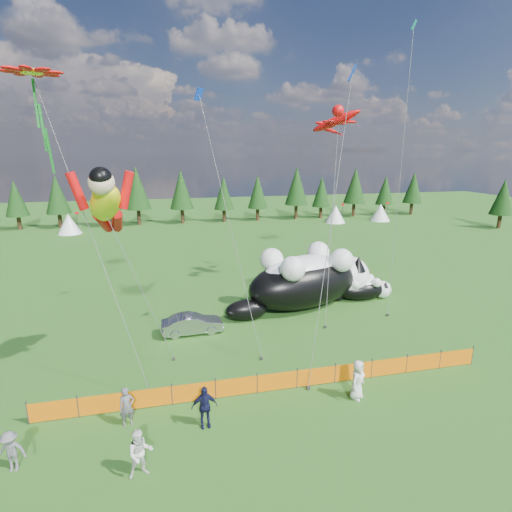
{
  "coord_description": "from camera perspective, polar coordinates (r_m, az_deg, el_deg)",
  "views": [
    {
      "loc": [
        -4.83,
        -19.41,
        11.29
      ],
      "look_at": [
        0.55,
        4.0,
        4.94
      ],
      "focal_mm": 28.0,
      "sensor_mm": 36.0,
      "label": 1
    }
  ],
  "objects": [
    {
      "name": "spectator_d",
      "position": [
        18.29,
        -31.63,
        -22.69
      ],
      "size": [
        1.07,
        0.61,
        1.6
      ],
      "primitive_type": "imported",
      "rotation": [
        0.0,
        0.0,
        -0.07
      ],
      "color": "#5A595E",
      "rests_on": "ground"
    },
    {
      "name": "cat_small",
      "position": [
        32.37,
        15.19,
        -4.49
      ],
      "size": [
        5.12,
        1.87,
        1.85
      ],
      "rotation": [
        0.0,
        0.0,
        -0.02
      ],
      "color": "black",
      "rests_on": "ground"
    },
    {
      "name": "ground",
      "position": [
        22.98,
        0.92,
        -14.63
      ],
      "size": [
        160.0,
        160.0,
        0.0
      ],
      "primitive_type": "plane",
      "color": "#113C0A",
      "rests_on": "ground"
    },
    {
      "name": "diamond_kite_b",
      "position": [
        33.83,
        21.37,
        25.85
      ],
      "size": [
        3.6,
        5.44,
        20.89
      ],
      "color": "#0B8873",
      "rests_on": "ground"
    },
    {
      "name": "cat_large",
      "position": [
        29.93,
        7.8,
        -3.18
      ],
      "size": [
        12.06,
        6.84,
        4.46
      ],
      "rotation": [
        0.0,
        0.0,
        0.3
      ],
      "color": "black",
      "rests_on": "ground"
    },
    {
      "name": "spectator_a",
      "position": [
        18.73,
        -17.97,
        -19.82
      ],
      "size": [
        0.71,
        0.54,
        1.73
      ],
      "primitive_type": "imported",
      "rotation": [
        0.0,
        0.0,
        0.22
      ],
      "color": "#5A595E",
      "rests_on": "ground"
    },
    {
      "name": "safety_fence",
      "position": [
        20.23,
        3.06,
        -17.44
      ],
      "size": [
        22.06,
        0.06,
        1.1
      ],
      "color": "#262626",
      "rests_on": "ground"
    },
    {
      "name": "spectator_e",
      "position": [
        20.03,
        14.3,
        -16.75
      ],
      "size": [
        1.12,
        1.06,
        1.92
      ],
      "primitive_type": "imported",
      "rotation": [
        0.0,
        0.0,
        0.68
      ],
      "color": "silver",
      "rests_on": "ground"
    },
    {
      "name": "car",
      "position": [
        26.02,
        -9.08,
        -9.56
      ],
      "size": [
        3.91,
        1.53,
        1.27
      ],
      "primitive_type": "imported",
      "rotation": [
        0.0,
        0.0,
        1.62
      ],
      "color": "#A4A3A8",
      "rests_on": "ground"
    },
    {
      "name": "tree_line",
      "position": [
        65.01,
        -8.7,
        8.21
      ],
      "size": [
        90.0,
        4.0,
        8.0
      ],
      "primitive_type": null,
      "color": "black",
      "rests_on": "ground"
    },
    {
      "name": "diamond_kite_a",
      "position": [
        26.15,
        -7.8,
        20.58
      ],
      "size": [
        2.86,
        7.28,
        16.14
      ],
      "color": "#0D35C3",
      "rests_on": "ground"
    },
    {
      "name": "spectator_b",
      "position": [
        16.27,
        -16.21,
        -25.45
      ],
      "size": [
        0.98,
        0.69,
        1.85
      ],
      "primitive_type": "imported",
      "rotation": [
        0.0,
        0.0,
        0.19
      ],
      "color": "silver",
      "rests_on": "ground"
    },
    {
      "name": "superhero_kite",
      "position": [
        20.04,
        -20.75,
        7.0
      ],
      "size": [
        5.3,
        5.3,
        11.05
      ],
      "color": "#FFF50D",
      "rests_on": "ground"
    },
    {
      "name": "flower_kite",
      "position": [
        21.78,
        -29.3,
        21.51
      ],
      "size": [
        5.75,
        5.23,
        15.61
      ],
      "color": "red",
      "rests_on": "ground"
    },
    {
      "name": "festival_tents",
      "position": [
        62.28,
        1.95,
        5.67
      ],
      "size": [
        50.0,
        3.2,
        2.8
      ],
      "primitive_type": null,
      "color": "white",
      "rests_on": "ground"
    },
    {
      "name": "gecko_kite",
      "position": [
        33.66,
        11.34,
        18.37
      ],
      "size": [
        6.84,
        11.39,
        16.15
      ],
      "color": "red",
      "rests_on": "ground"
    },
    {
      "name": "diamond_kite_c",
      "position": [
        22.09,
        13.38,
        22.72
      ],
      "size": [
        3.57,
        4.36,
        16.1
      ],
      "color": "#0D35C3",
      "rests_on": "ground"
    },
    {
      "name": "spectator_c",
      "position": [
        17.95,
        -7.38,
        -20.58
      ],
      "size": [
        1.11,
        0.59,
        1.86
      ],
      "primitive_type": "imported",
      "rotation": [
        0.0,
        0.0,
        0.03
      ],
      "color": "#131534",
      "rests_on": "ground"
    }
  ]
}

